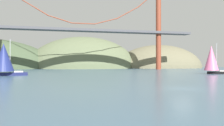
{
  "coord_description": "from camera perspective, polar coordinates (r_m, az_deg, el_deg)",
  "views": [
    {
      "loc": [
        -14.8,
        -25.45,
        2.89
      ],
      "look_at": [
        0.0,
        34.85,
        3.18
      ],
      "focal_mm": 38.36,
      "sensor_mm": 36.0,
      "label": 1
    }
  ],
  "objects": [
    {
      "name": "suspension_bridge",
      "position": [
        122.69,
        -6.78,
        8.19
      ],
      "size": [
        117.77,
        6.0,
        43.65
      ],
      "color": "brown",
      "rests_on": "ground_plane"
    },
    {
      "name": "ground_plane",
      "position": [
        29.58,
        16.4,
        -5.87
      ],
      "size": [
        360.0,
        360.0,
        0.0
      ],
      "primitive_type": "plane",
      "color": "#426075"
    },
    {
      "name": "headland_right",
      "position": [
        177.05,
        11.2,
        -1.2
      ],
      "size": [
        64.46,
        44.0,
        33.49
      ],
      "primitive_type": "ellipsoid",
      "color": "#6B664C",
      "rests_on": "ground_plane"
    },
    {
      "name": "headland_center",
      "position": [
        161.69,
        -6.76,
        -1.29
      ],
      "size": [
        73.49,
        44.0,
        42.4
      ],
      "primitive_type": "ellipsoid",
      "color": "#5B6647",
      "rests_on": "ground_plane"
    },
    {
      "name": "sailboat_navy_sail",
      "position": [
        65.07,
        -24.32,
        1.04
      ],
      "size": [
        8.69,
        6.07,
        9.14
      ],
      "color": "#191E4C",
      "rests_on": "ground_plane"
    },
    {
      "name": "sailboat_pink_spinnaker",
      "position": [
        76.61,
        22.7,
        0.9
      ],
      "size": [
        7.82,
        6.68,
        9.08
      ],
      "color": "black",
      "rests_on": "ground_plane"
    }
  ]
}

